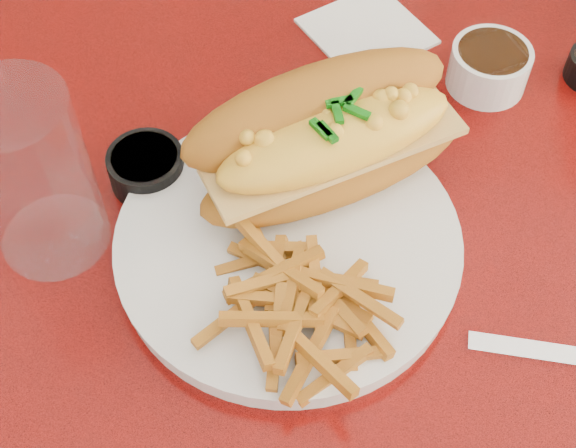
{
  "coord_description": "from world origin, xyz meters",
  "views": [
    {
      "loc": [
        -0.17,
        -0.39,
        1.33
      ],
      "look_at": [
        -0.16,
        -0.02,
        0.81
      ],
      "focal_mm": 50.0,
      "sensor_mm": 36.0,
      "label": 1
    }
  ],
  "objects_px": {
    "diner_table": "(442,320)",
    "dinner_plate": "(288,244)",
    "booth_bench_far": "(357,30)",
    "sauce_cup_left": "(146,167)",
    "fork": "(370,234)",
    "gravy_ramekin": "(489,66)",
    "water_tumbler": "(32,177)",
    "mac_hoagie": "(328,137)"
  },
  "relations": [
    {
      "from": "diner_table",
      "to": "dinner_plate",
      "type": "xyz_separation_m",
      "value": [
        -0.16,
        -0.02,
        0.17
      ]
    },
    {
      "from": "booth_bench_far",
      "to": "sauce_cup_left",
      "type": "distance_m",
      "value": 0.94
    },
    {
      "from": "dinner_plate",
      "to": "fork",
      "type": "distance_m",
      "value": 0.07
    },
    {
      "from": "booth_bench_far",
      "to": "gravy_ramekin",
      "type": "bearing_deg",
      "value": -86.36
    },
    {
      "from": "gravy_ramekin",
      "to": "water_tumbler",
      "type": "bearing_deg",
      "value": -156.64
    },
    {
      "from": "gravy_ramekin",
      "to": "water_tumbler",
      "type": "xyz_separation_m",
      "value": [
        -0.39,
        -0.17,
        0.06
      ]
    },
    {
      "from": "booth_bench_far",
      "to": "gravy_ramekin",
      "type": "height_order",
      "value": "booth_bench_far"
    },
    {
      "from": "diner_table",
      "to": "sauce_cup_left",
      "type": "relative_size",
      "value": 15.52
    },
    {
      "from": "fork",
      "to": "mac_hoagie",
      "type": "bearing_deg",
      "value": 18.7
    },
    {
      "from": "dinner_plate",
      "to": "sauce_cup_left",
      "type": "relative_size",
      "value": 3.69
    },
    {
      "from": "sauce_cup_left",
      "to": "dinner_plate",
      "type": "bearing_deg",
      "value": -33.46
    },
    {
      "from": "diner_table",
      "to": "sauce_cup_left",
      "type": "xyz_separation_m",
      "value": [
        -0.28,
        0.06,
        0.18
      ]
    },
    {
      "from": "booth_bench_far",
      "to": "mac_hoagie",
      "type": "xyz_separation_m",
      "value": [
        -0.12,
        -0.76,
        0.55
      ]
    },
    {
      "from": "gravy_ramekin",
      "to": "sauce_cup_left",
      "type": "bearing_deg",
      "value": -160.76
    },
    {
      "from": "dinner_plate",
      "to": "sauce_cup_left",
      "type": "xyz_separation_m",
      "value": [
        -0.12,
        0.08,
        0.01
      ]
    },
    {
      "from": "diner_table",
      "to": "booth_bench_far",
      "type": "xyz_separation_m",
      "value": [
        0.0,
        0.81,
        -0.32
      ]
    },
    {
      "from": "sauce_cup_left",
      "to": "water_tumbler",
      "type": "relative_size",
      "value": 0.5
    },
    {
      "from": "booth_bench_far",
      "to": "sauce_cup_left",
      "type": "height_order",
      "value": "booth_bench_far"
    },
    {
      "from": "diner_table",
      "to": "mac_hoagie",
      "type": "relative_size",
      "value": 4.6
    },
    {
      "from": "fork",
      "to": "gravy_ramekin",
      "type": "bearing_deg",
      "value": -41.83
    },
    {
      "from": "gravy_ramekin",
      "to": "booth_bench_far",
      "type": "bearing_deg",
      "value": 93.64
    },
    {
      "from": "mac_hoagie",
      "to": "gravy_ramekin",
      "type": "bearing_deg",
      "value": 13.03
    },
    {
      "from": "sauce_cup_left",
      "to": "water_tumbler",
      "type": "distance_m",
      "value": 0.11
    },
    {
      "from": "mac_hoagie",
      "to": "water_tumbler",
      "type": "height_order",
      "value": "water_tumbler"
    },
    {
      "from": "booth_bench_far",
      "to": "mac_hoagie",
      "type": "bearing_deg",
      "value": -99.16
    },
    {
      "from": "water_tumbler",
      "to": "gravy_ramekin",
      "type": "bearing_deg",
      "value": 23.36
    },
    {
      "from": "dinner_plate",
      "to": "gravy_ramekin",
      "type": "height_order",
      "value": "gravy_ramekin"
    },
    {
      "from": "fork",
      "to": "gravy_ramekin",
      "type": "distance_m",
      "value": 0.23
    },
    {
      "from": "booth_bench_far",
      "to": "sauce_cup_left",
      "type": "bearing_deg",
      "value": -110.42
    },
    {
      "from": "fork",
      "to": "water_tumbler",
      "type": "relative_size",
      "value": 0.83
    },
    {
      "from": "diner_table",
      "to": "gravy_ramekin",
      "type": "relative_size",
      "value": 15.71
    },
    {
      "from": "dinner_plate",
      "to": "mac_hoagie",
      "type": "distance_m",
      "value": 0.09
    },
    {
      "from": "dinner_plate",
      "to": "gravy_ramekin",
      "type": "xyz_separation_m",
      "value": [
        0.2,
        0.19,
        0.01
      ]
    },
    {
      "from": "fork",
      "to": "water_tumbler",
      "type": "bearing_deg",
      "value": 78.75
    },
    {
      "from": "dinner_plate",
      "to": "fork",
      "type": "height_order",
      "value": "same"
    },
    {
      "from": "booth_bench_far",
      "to": "fork",
      "type": "height_order",
      "value": "booth_bench_far"
    },
    {
      "from": "diner_table",
      "to": "gravy_ramekin",
      "type": "height_order",
      "value": "gravy_ramekin"
    },
    {
      "from": "fork",
      "to": "sauce_cup_left",
      "type": "xyz_separation_m",
      "value": [
        -0.19,
        0.08,
        -0.0
      ]
    },
    {
      "from": "mac_hoagie",
      "to": "fork",
      "type": "height_order",
      "value": "mac_hoagie"
    },
    {
      "from": "sauce_cup_left",
      "to": "gravy_ramekin",
      "type": "bearing_deg",
      "value": 19.24
    },
    {
      "from": "booth_bench_far",
      "to": "water_tumbler",
      "type": "height_order",
      "value": "water_tumbler"
    },
    {
      "from": "diner_table",
      "to": "dinner_plate",
      "type": "height_order",
      "value": "dinner_plate"
    }
  ]
}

